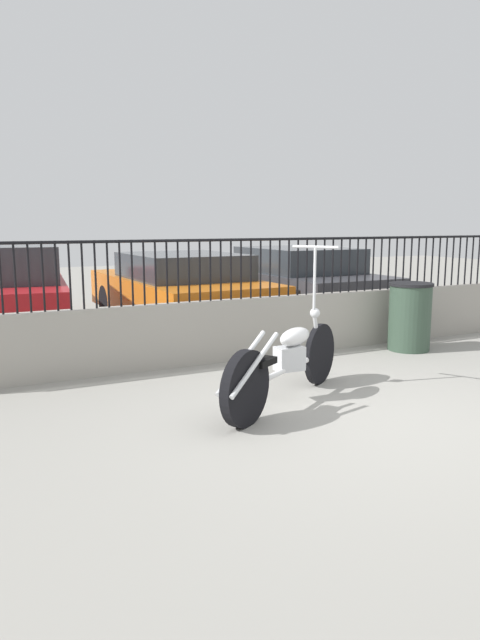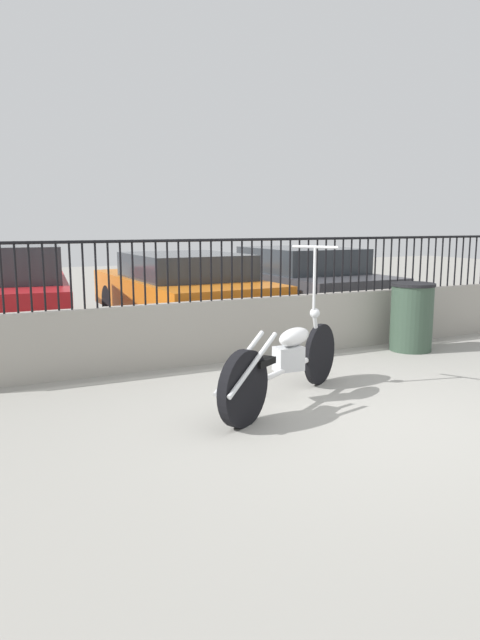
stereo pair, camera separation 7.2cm
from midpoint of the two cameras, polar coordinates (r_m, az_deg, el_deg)
The scene contains 8 objects.
ground_plane at distance 5.43m, azimuth 12.24°, elevation -9.56°, with size 40.00×40.00×0.00m, color gray.
low_wall at distance 7.47m, azimuth -0.17°, elevation -0.90°, with size 8.75×0.18×0.80m.
fence_railing at distance 7.36m, azimuth -0.18°, elevation 5.98°, with size 8.75×0.04×0.78m.
motorcycle_white at distance 5.58m, azimuth 3.87°, elevation -4.30°, with size 1.99×1.29×1.54m.
trash_bin at distance 8.32m, azimuth 16.37°, elevation 0.34°, with size 0.61×0.61×0.95m.
car_red at distance 9.59m, azimuth -22.89°, elevation 2.59°, with size 2.27×4.12×1.44m.
car_orange at distance 9.76m, azimuth -6.31°, elevation 3.06°, with size 2.03×4.42×1.27m.
car_dark_grey at distance 11.19m, azimuth 5.15°, elevation 3.97°, with size 1.92×4.53×1.31m.
Camera 1 is at (-3.28, -3.97, 1.77)m, focal length 32.00 mm.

